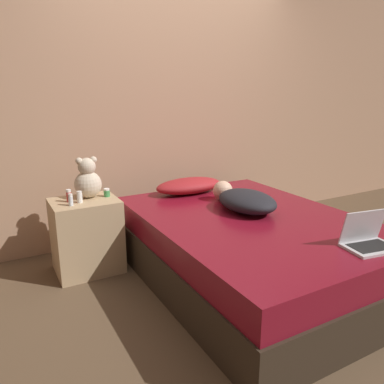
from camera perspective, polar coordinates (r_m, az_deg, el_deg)
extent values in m
plane|color=brown|center=(3.03, 8.65, -13.01)|extent=(12.00, 12.00, 0.00)
cube|color=tan|center=(3.78, -2.93, 13.33)|extent=(8.00, 0.06, 2.60)
cube|color=#2D2319|center=(2.96, 8.77, -10.32)|extent=(1.47, 2.04, 0.31)
cube|color=maroon|center=(2.86, 8.98, -5.66)|extent=(1.44, 2.00, 0.20)
cube|color=tan|center=(3.14, -15.75, -6.43)|extent=(0.51, 0.42, 0.60)
ellipsoid|color=maroon|center=(3.42, -0.47, 0.98)|extent=(0.64, 0.31, 0.14)
ellipsoid|color=black|center=(2.93, 8.38, -1.37)|extent=(0.39, 0.54, 0.16)
sphere|color=#DBAD8E|center=(3.20, 4.71, 0.22)|extent=(0.17, 0.17, 0.17)
cylinder|color=#DBAD8E|center=(3.07, 10.62, -1.67)|extent=(0.06, 0.24, 0.06)
cube|color=silver|center=(2.48, 25.60, -7.65)|extent=(0.34, 0.26, 0.02)
cube|color=black|center=(2.48, 25.62, -7.45)|extent=(0.27, 0.19, 0.00)
cube|color=silver|center=(2.50, 24.58, -4.69)|extent=(0.30, 0.10, 0.20)
cube|color=black|center=(2.50, 24.58, -4.69)|extent=(0.27, 0.09, 0.18)
sphere|color=beige|center=(3.08, -15.56, 1.13)|extent=(0.21, 0.21, 0.21)
sphere|color=beige|center=(3.05, -15.75, 3.75)|extent=(0.14, 0.14, 0.14)
sphere|color=beige|center=(3.03, -16.83, 4.53)|extent=(0.06, 0.06, 0.06)
sphere|color=beige|center=(3.06, -14.81, 4.76)|extent=(0.06, 0.06, 0.06)
cylinder|color=silver|center=(2.92, -18.00, -1.31)|extent=(0.03, 0.03, 0.07)
cylinder|color=white|center=(2.90, -18.07, -0.45)|extent=(0.03, 0.03, 0.02)
cylinder|color=white|center=(2.97, -16.75, -0.91)|extent=(0.04, 0.04, 0.07)
cylinder|color=white|center=(2.96, -16.82, -0.06)|extent=(0.04, 0.04, 0.02)
cylinder|color=#3D8E4C|center=(3.09, -12.85, -0.20)|extent=(0.05, 0.05, 0.05)
cylinder|color=white|center=(3.08, -12.89, 0.39)|extent=(0.05, 0.05, 0.01)
cylinder|color=#B72D2D|center=(3.02, -18.24, -0.74)|extent=(0.04, 0.04, 0.08)
cylinder|color=white|center=(3.00, -18.32, 0.16)|extent=(0.03, 0.03, 0.02)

